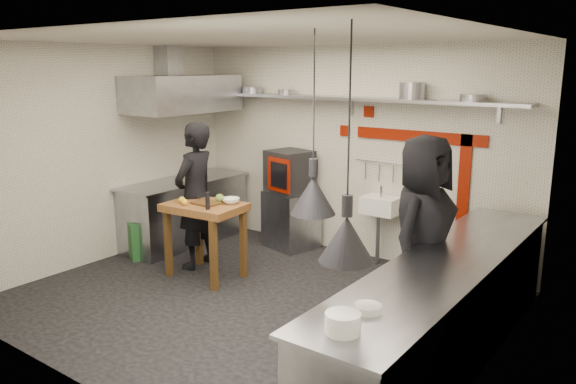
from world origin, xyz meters
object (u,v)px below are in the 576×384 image
Objects in this scene: combi_oven at (289,171)px; chef_left at (195,196)px; oven_stand at (291,219)px; chef_right at (422,235)px; green_bin at (141,239)px; prep_table at (206,240)px.

chef_left reaches higher than combi_oven.
oven_stand is 0.42× the size of chef_right.
chef_right is (3.02, 0.02, 0.03)m from chef_left.
oven_stand is at bearing 49.17° from green_bin.
chef_left is (0.84, 0.21, 0.68)m from green_bin.
oven_stand is 0.43× the size of chef_left.
combi_oven is at bearing 177.10° from oven_stand.
oven_stand is at bearing 79.22° from prep_table.
chef_left is (-0.51, -1.36, 0.53)m from oven_stand.
chef_right is at bearing -0.43° from prep_table.
green_bin is (-1.35, -1.57, -0.15)m from oven_stand.
chef_right is at bearing -13.58° from oven_stand.
prep_table is at bearing 52.19° from chef_left.
chef_right reaches higher than green_bin.
combi_oven is (-0.04, 0.01, 0.69)m from oven_stand.
prep_table reaches higher than oven_stand.
chef_left reaches higher than prep_table.
chef_right reaches higher than prep_table.
combi_oven is 2.88m from chef_right.
combi_oven reaches higher than green_bin.
prep_table is at bearing 0.45° from green_bin.
chef_right is at bearing -13.44° from combi_oven.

